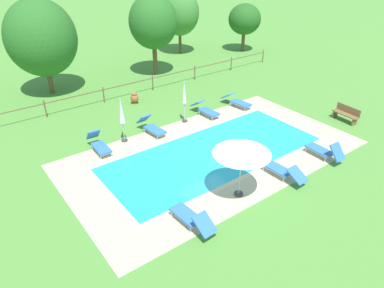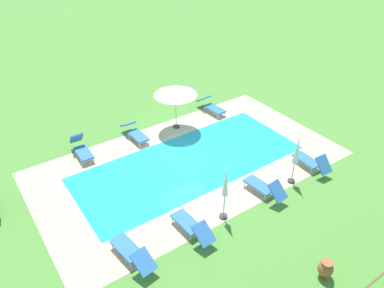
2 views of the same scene
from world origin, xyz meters
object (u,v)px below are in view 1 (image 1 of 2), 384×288
sun_lounger_north_near_steps (99,144)px  patio_umbrella_closed_row_west (184,96)px  sun_lounger_north_end (191,218)px  sun_lounger_north_far (206,109)px  wooden_bench_lawn_side (346,113)px  sun_lounger_south_far (237,101)px  tree_west_mid (153,22)px  sun_lounger_north_mid (324,151)px  patio_umbrella_open_by_bench (242,150)px  patio_umbrella_closed_row_east (122,114)px  tree_far_west (180,13)px  tree_centre (41,38)px  sun_lounger_south_near_corner (152,127)px  sun_lounger_south_mid (283,171)px  terracotta_urn_near_fence (135,98)px  tree_far_east (245,19)px

sun_lounger_north_near_steps → patio_umbrella_closed_row_west: (5.22, 0.15, 1.15)m
sun_lounger_north_end → sun_lounger_north_near_steps: bearing=93.6°
sun_lounger_north_far → wooden_bench_lawn_side: 7.95m
sun_lounger_south_far → tree_west_mid: tree_west_mid is taller
sun_lounger_north_mid → sun_lounger_north_end: size_ratio=0.92×
sun_lounger_north_near_steps → patio_umbrella_closed_row_west: 5.34m
sun_lounger_south_far → patio_umbrella_open_by_bench: 9.03m
patio_umbrella_closed_row_east → wooden_bench_lawn_side: 12.43m
tree_far_west → tree_centre: 12.94m
sun_lounger_south_near_corner → tree_centre: (-2.36, 9.02, 3.26)m
sun_lounger_north_end → sun_lounger_south_mid: 4.94m
sun_lounger_north_end → sun_lounger_south_near_corner: bearing=69.7°
tree_west_mid → sun_lounger_south_far: bearing=-84.9°
patio_umbrella_open_by_bench → sun_lounger_south_far: bearing=47.3°
sun_lounger_south_mid → patio_umbrella_closed_row_east: size_ratio=0.88×
wooden_bench_lawn_side → terracotta_urn_near_fence: 12.55m
sun_lounger_south_near_corner → tree_centre: bearing=104.6°
sun_lounger_south_near_corner → sun_lounger_south_mid: sun_lounger_south_near_corner is taller
sun_lounger_north_far → sun_lounger_north_end: sun_lounger_north_end is taller
sun_lounger_south_far → patio_umbrella_closed_row_west: (-3.82, 0.22, 1.18)m
sun_lounger_south_mid → patio_umbrella_open_by_bench: patio_umbrella_open_by_bench is taller
sun_lounger_north_end → patio_umbrella_closed_row_west: bearing=55.8°
sun_lounger_north_far → sun_lounger_south_near_corner: bearing=-179.5°
patio_umbrella_closed_row_east → terracotta_urn_near_fence: bearing=54.8°
sun_lounger_north_mid → terracotta_urn_near_fence: size_ratio=2.74×
patio_umbrella_open_by_bench → tree_far_east: (15.30, 15.65, 0.73)m
sun_lounger_south_near_corner → tree_west_mid: (5.30, 8.15, 3.48)m
sun_lounger_north_end → terracotta_urn_near_fence: 11.64m
sun_lounger_south_far → tree_far_west: 13.14m
patio_umbrella_closed_row_east → sun_lounger_north_end: bearing=-98.0°
sun_lounger_north_end → tree_centre: (0.22, 15.97, 3.28)m
sun_lounger_north_near_steps → sun_lounger_south_far: sun_lounger_north_near_steps is taller
patio_umbrella_closed_row_east → sun_lounger_south_near_corner: bearing=-3.8°
sun_lounger_north_end → patio_umbrella_closed_row_east: patio_umbrella_closed_row_east is taller
wooden_bench_lawn_side → tree_far_east: (5.78, 14.33, 2.36)m
sun_lounger_south_far → tree_centre: bearing=132.5°
terracotta_urn_near_fence → tree_centre: (-3.58, 4.96, 3.27)m
tree_far_east → sun_lounger_north_mid: bearing=-122.4°
sun_lounger_north_end → tree_far_west: size_ratio=0.37×
patio_umbrella_closed_row_west → patio_umbrella_closed_row_east: patio_umbrella_closed_row_west is taller
tree_far_east → sun_lounger_north_end: bearing=-138.3°
sun_lounger_south_mid → wooden_bench_lawn_side: wooden_bench_lawn_side is taller
patio_umbrella_open_by_bench → patio_umbrella_closed_row_east: patio_umbrella_closed_row_east is taller
patio_umbrella_closed_row_east → tree_west_mid: size_ratio=0.40×
sun_lounger_south_far → terracotta_urn_near_fence: bearing=139.0°
patio_umbrella_open_by_bench → patio_umbrella_closed_row_east: bearing=103.4°
sun_lounger_north_far → sun_lounger_south_mid: 7.06m
sun_lounger_north_mid → sun_lounger_north_far: (-1.47, 7.03, -0.03)m
patio_umbrella_closed_row_west → tree_centre: tree_centre is taller
tree_far_east → patio_umbrella_open_by_bench: bearing=-134.4°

